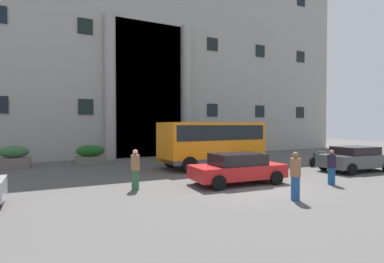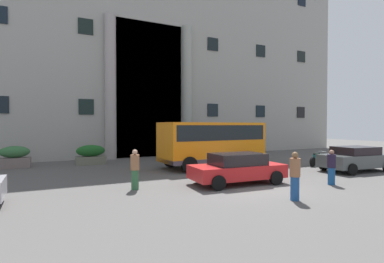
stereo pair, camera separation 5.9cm
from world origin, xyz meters
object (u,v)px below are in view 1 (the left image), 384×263
object	(u,v)px
hedge_planter_far_east	(14,157)
parked_compact_extra	(355,158)
hedge_planter_far_west	(90,155)
motorcycle_near_kerb	(317,159)
pedestrian_man_red_shirt	(295,176)
pedestrian_woman_dark_dress	(135,169)
pedestrian_child_trailing	(332,167)
bus_stop_sign	(259,138)
parked_hatchback_near	(238,168)
orange_minibus	(212,141)
scooter_by_planter	(255,163)
hedge_planter_west	(197,148)
hedge_planter_entrance_right	(255,147)

from	to	relation	value
hedge_planter_far_east	parked_compact_extra	world-z (taller)	parked_compact_extra
hedge_planter_far_west	motorcycle_near_kerb	bearing A→B (deg)	-28.00
pedestrian_man_red_shirt	pedestrian_woman_dark_dress	bearing A→B (deg)	-144.35
motorcycle_near_kerb	pedestrian_child_trailing	size ratio (longest dim) A/B	1.28
bus_stop_sign	parked_hatchback_near	distance (m)	9.25
orange_minibus	parked_compact_extra	world-z (taller)	orange_minibus
parked_compact_extra	parked_hatchback_near	bearing A→B (deg)	-176.01
motorcycle_near_kerb	scooter_by_planter	bearing A→B (deg)	165.42
hedge_planter_far_east	hedge_planter_west	distance (m)	12.64
hedge_planter_far_west	pedestrian_woman_dark_dress	size ratio (longest dim) A/B	1.17
hedge_planter_far_west	parked_hatchback_near	size ratio (longest dim) A/B	0.45
scooter_by_planter	pedestrian_man_red_shirt	world-z (taller)	pedestrian_man_red_shirt
bus_stop_sign	hedge_planter_west	xyz separation A→B (m)	(-3.43, 3.54, -0.91)
motorcycle_near_kerb	pedestrian_man_red_shirt	size ratio (longest dim) A/B	1.16
hedge_planter_west	pedestrian_man_red_shirt	xyz separation A→B (m)	(-2.89, -13.36, 0.10)
scooter_by_planter	pedestrian_man_red_shirt	xyz separation A→B (m)	(-2.77, -5.70, 0.40)
scooter_by_planter	pedestrian_child_trailing	distance (m)	4.48
hedge_planter_far_east	scooter_by_planter	bearing A→B (deg)	-30.70
hedge_planter_west	parked_hatchback_near	xyz separation A→B (m)	(-3.04, -10.08, -0.05)
hedge_planter_west	pedestrian_child_trailing	bearing A→B (deg)	-87.28
parked_hatchback_near	hedge_planter_west	bearing A→B (deg)	76.12
bus_stop_sign	parked_hatchback_near	bearing A→B (deg)	-134.69
bus_stop_sign	motorcycle_near_kerb	size ratio (longest dim) A/B	1.36
parked_hatchback_near	parked_compact_extra	size ratio (longest dim) A/B	1.03
parked_compact_extra	motorcycle_near_kerb	xyz separation A→B (m)	(-0.10, 2.51, -0.27)
parked_hatchback_near	pedestrian_child_trailing	world-z (taller)	pedestrian_child_trailing
orange_minibus	parked_compact_extra	xyz separation A→B (m)	(6.58, -4.89, -0.93)
motorcycle_near_kerb	parked_compact_extra	bearing A→B (deg)	-103.17
orange_minibus	hedge_planter_west	bearing A→B (deg)	70.60
hedge_planter_far_east	pedestrian_man_red_shirt	distance (m)	16.35
scooter_by_planter	hedge_planter_entrance_right	bearing A→B (deg)	43.92
pedestrian_woman_dark_dress	bus_stop_sign	bearing A→B (deg)	-15.36
bus_stop_sign	pedestrian_child_trailing	world-z (taller)	bus_stop_sign
motorcycle_near_kerb	pedestrian_child_trailing	xyz separation A→B (m)	(-4.36, -4.49, 0.31)
parked_compact_extra	scooter_by_planter	size ratio (longest dim) A/B	1.99
orange_minibus	hedge_planter_entrance_right	size ratio (longest dim) A/B	4.32
parked_hatchback_near	hedge_planter_far_east	bearing A→B (deg)	137.14
bus_stop_sign	pedestrian_woman_dark_dress	world-z (taller)	bus_stop_sign
hedge_planter_far_east	hedge_planter_entrance_right	size ratio (longest dim) A/B	1.14
parked_compact_extra	motorcycle_near_kerb	size ratio (longest dim) A/B	2.11
orange_minibus	hedge_planter_far_east	xyz separation A→B (m)	(-11.09, 4.97, -1.01)
pedestrian_woman_dark_dress	scooter_by_planter	bearing A→B (deg)	-30.78
hedge_planter_entrance_right	motorcycle_near_kerb	xyz separation A→B (m)	(-1.10, -7.74, -0.22)
hedge_planter_far_east	scooter_by_planter	distance (m)	14.55
hedge_planter_far_east	hedge_planter_entrance_right	xyz separation A→B (m)	(18.66, 0.39, 0.02)
hedge_planter_west	bus_stop_sign	bearing A→B (deg)	-45.94
hedge_planter_far_west	scooter_by_planter	size ratio (longest dim) A/B	0.92
hedge_planter_entrance_right	parked_compact_extra	size ratio (longest dim) A/B	0.37
orange_minibus	pedestrian_woman_dark_dress	size ratio (longest dim) A/B	4.03
hedge_planter_far_west	orange_minibus	bearing A→B (deg)	-34.62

